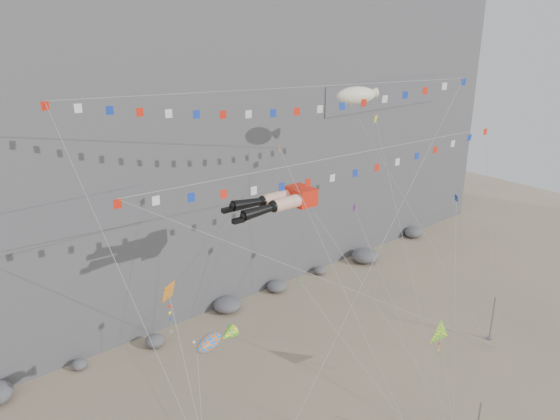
% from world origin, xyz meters
% --- Properties ---
extents(ground, '(120.00, 120.00, 0.00)m').
position_xyz_m(ground, '(0.00, 0.00, 0.00)').
color(ground, gray).
rests_on(ground, ground).
extents(cliff, '(80.00, 28.00, 50.00)m').
position_xyz_m(cliff, '(0.00, 32.00, 25.00)').
color(cliff, slate).
rests_on(cliff, ground).
extents(talus_boulders, '(60.00, 3.00, 1.20)m').
position_xyz_m(talus_boulders, '(0.00, 17.00, 0.60)').
color(talus_boulders, '#5C5C60').
rests_on(talus_boulders, ground).
extents(anchor_pole_right, '(0.12, 0.12, 4.03)m').
position_xyz_m(anchor_pole_right, '(14.56, -1.28, 2.02)').
color(anchor_pole_right, gray).
rests_on(anchor_pole_right, ground).
extents(legs_kite, '(9.20, 14.54, 19.72)m').
position_xyz_m(legs_kite, '(-2.61, 6.20, 14.27)').
color(legs_kite, red).
rests_on(legs_kite, ground).
extents(flag_banner_upper, '(29.48, 15.91, 27.34)m').
position_xyz_m(flag_banner_upper, '(-0.25, 8.41, 21.40)').
color(flag_banner_upper, red).
rests_on(flag_banner_upper, ground).
extents(flag_banner_lower, '(32.85, 8.74, 21.64)m').
position_xyz_m(flag_banner_lower, '(2.56, 5.16, 16.82)').
color(flag_banner_lower, red).
rests_on(flag_banner_lower, ground).
extents(harlequin_kite, '(1.91, 6.94, 14.03)m').
position_xyz_m(harlequin_kite, '(-13.33, 2.24, 12.67)').
color(harlequin_kite, red).
rests_on(harlequin_kite, ground).
extents(fish_windsock, '(5.61, 6.57, 11.05)m').
position_xyz_m(fish_windsock, '(-11.19, 2.02, 8.83)').
color(fish_windsock, orange).
rests_on(fish_windsock, ground).
extents(delta_kite, '(5.14, 4.91, 7.94)m').
position_xyz_m(delta_kite, '(4.69, -2.65, 5.20)').
color(delta_kite, yellow).
rests_on(delta_kite, ground).
extents(blimp_windsock, '(7.09, 13.44, 23.78)m').
position_xyz_m(blimp_windsock, '(8.59, 9.88, 19.95)').
color(blimp_windsock, white).
rests_on(blimp_windsock, ground).
extents(small_kite_a, '(1.10, 14.70, 22.56)m').
position_xyz_m(small_kite_a, '(-1.90, 6.71, 17.24)').
color(small_kite_a, orange).
rests_on(small_kite_a, ground).
extents(small_kite_b, '(2.82, 11.37, 16.32)m').
position_xyz_m(small_kite_b, '(4.72, 5.86, 11.97)').
color(small_kite_b, purple).
rests_on(small_kite_b, ground).
extents(small_kite_c, '(3.71, 10.47, 14.63)m').
position_xyz_m(small_kite_c, '(-4.11, 2.24, 10.16)').
color(small_kite_c, '#219E18').
rests_on(small_kite_c, ground).
extents(small_kite_d, '(7.90, 14.63, 24.05)m').
position_xyz_m(small_kite_d, '(8.94, 7.85, 17.92)').
color(small_kite_d, '#FFFD15').
rests_on(small_kite_d, ground).
extents(small_kite_e, '(8.72, 7.28, 16.34)m').
position_xyz_m(small_kite_e, '(11.54, 1.52, 12.39)').
color(small_kite_e, '#1435B4').
rests_on(small_kite_e, ground).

